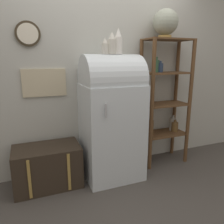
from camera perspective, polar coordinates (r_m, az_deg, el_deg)
The scene contains 9 objects.
ground_plane at distance 2.74m, azimuth 1.84°, elevation -18.23°, with size 12.00×12.00×0.00m, color #4C4742.
wall_back at distance 2.86m, azimuth -2.72°, elevation 11.75°, with size 7.00×0.09×2.70m.
refrigerator at distance 2.64m, azimuth -0.15°, elevation -0.98°, with size 0.68×0.64×1.50m.
suitcase_trunk at distance 2.70m, azimuth -16.45°, elevation -13.45°, with size 0.74×0.46×0.48m.
shelf_unit at distance 3.09m, azimuth 13.66°, elevation 3.54°, with size 0.65×0.36×1.70m.
globe at distance 3.04m, azimuth 13.81°, elevation 21.76°, with size 0.32×0.32×0.36m.
vase_left at distance 2.52m, azimuth -1.82°, elevation 16.72°, with size 0.08×0.08×0.17m.
vase_center at distance 2.55m, azimuth -0.01°, elevation 17.40°, with size 0.10×0.10×0.24m.
vase_right at distance 2.58m, azimuth 1.67°, elevation 17.80°, with size 0.09×0.09×0.28m.
Camera 1 is at (-0.93, -2.13, 1.45)m, focal length 35.00 mm.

